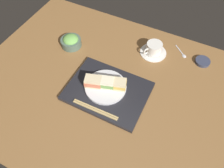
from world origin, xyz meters
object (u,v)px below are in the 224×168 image
Objects in this scene: sandwich_plate at (106,87)px; small_sauce_dish at (203,61)px; sandwich_near at (93,82)px; sandwich_middle at (105,83)px; sandwich_far at (118,84)px; coffee_cup at (154,49)px; salad_bowl at (71,41)px; teaspoon at (183,54)px; chopsticks_pair at (95,110)px.

sandwich_plate is 52.76cm from small_sauce_dish.
sandwich_middle is (5.30, 1.91, -0.02)cm from sandwich_near.
sandwich_middle is at bearing -90.00° from sandwich_plate.
coffee_cup is at bearing 78.26° from sandwich_far.
sandwich_far is 0.63× the size of coffee_cup.
sandwich_near is at bearing -38.07° from salad_bowl.
sandwich_near is 51.74cm from teaspoon.
salad_bowl is (-30.53, 17.85, 0.52)cm from sandwich_plate.
sandwich_plate is 0.90× the size of chopsticks_pair.
sandwich_middle is at bearing 96.65° from chopsticks_pair.
coffee_cup is (11.68, 32.61, 0.40)cm from sandwich_plate.
sandwich_middle is 13.15cm from chopsticks_pair.
sandwich_plate is 1.77× the size of salad_bowl.
sandwich_plate is 1.39× the size of coffee_cup.
chopsticks_pair is 57.07cm from teaspoon.
chopsticks_pair is 61.52cm from small_sauce_dish.
salad_bowl is 70.41cm from small_sauce_dish.
chopsticks_pair is (1.47, -12.64, -0.27)cm from sandwich_plate.
coffee_cup is 16.07cm from teaspoon.
chopsticks_pair is at bearing -102.71° from coffee_cup.
small_sauce_dish is (67.56, 19.70, -2.15)cm from salad_bowl.
chopsticks_pair is (32.01, -30.49, -0.79)cm from salad_bowl.
coffee_cup is at bearing 70.30° from sandwich_middle.
teaspoon is (14.66, 6.09, -2.47)cm from coffee_cup.
sandwich_near is 0.98× the size of sandwich_middle.
sandwich_middle is at bearing 19.84° from sandwich_near.
small_sauce_dish reaches higher than teaspoon.
sandwich_near is 1.07× the size of teaspoon.
small_sauce_dish is at bearing 45.40° from sandwich_middle.
sandwich_plate is at bearing 90.00° from sandwich_middle.
sandwich_near is 32.15cm from salad_bowl.
chopsticks_pair is (1.47, -12.64, -3.31)cm from sandwich_middle.
sandwich_plate is 34.64cm from coffee_cup.
small_sauce_dish is at bearing 54.69° from chopsticks_pair.
sandwich_far reaches higher than sandwich_plate.
salad_bowl is at bearing 136.39° from chopsticks_pair.
sandwich_near reaches higher than chopsticks_pair.
chopsticks_pair is at bearing -83.35° from sandwich_middle.
sandwich_plate reaches higher than chopsticks_pair.
salad_bowl is at bearing 149.69° from sandwich_middle.
sandwich_plate is 35.37cm from salad_bowl.
salad_bowl reaches higher than small_sauce_dish.
coffee_cup is (16.98, 34.52, -2.66)cm from sandwich_near.
chopsticks_pair is at bearing -57.73° from sandwich_near.
coffee_cup is (11.68, 32.61, -2.64)cm from sandwich_middle.
salad_bowl is at bearing 149.69° from sandwich_plate.
salad_bowl reaches higher than sandwich_plate.
sandwich_plate is 3.04cm from sandwich_middle.
salad_bowl is (-35.83, 15.94, -2.41)cm from sandwich_far.
sandwich_near is 1.00× the size of sandwich_far.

